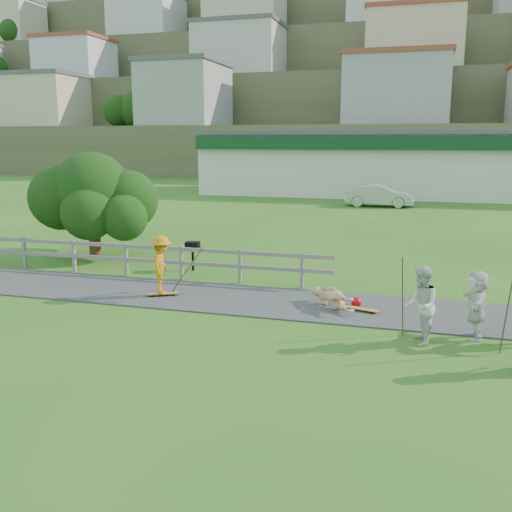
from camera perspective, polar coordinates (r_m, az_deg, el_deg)
The scene contains 18 objects.
ground at distance 15.13m, azimuth -5.43°, elevation -5.73°, with size 260.00×260.00×0.00m, color #2F631C.
path at distance 16.47m, azimuth -3.52°, elevation -4.17°, with size 34.00×3.00×0.04m, color #323234.
fence at distance 19.83m, azimuth -14.46°, elevation 0.28°, with size 15.05×0.10×1.10m.
strip_mall at distance 48.42m, azimuth 14.63°, elevation 9.00°, with size 32.50×10.75×5.10m.
hillside at distance 105.33m, azimuth 13.65°, elevation 16.74°, with size 220.00×67.00×47.50m.
skater_rider at distance 16.61m, azimuth -9.39°, elevation -1.23°, with size 1.10×0.63×1.70m, color orange.
skater_fallen at distance 15.49m, azimuth 7.66°, elevation -4.19°, with size 1.67×0.40×0.61m, color tan.
spectator_a at distance 13.17m, azimuth 16.15°, elevation -4.79°, with size 0.86×0.67×1.77m, color silver.
spectator_d at distance 13.95m, azimuth 21.17°, elevation -4.59°, with size 1.47×0.47×1.59m, color silver.
car_silver at distance 39.49m, azimuth 12.19°, elevation 5.94°, with size 1.59×4.55×1.50m, color #B8BDC1.
tree at distance 22.98m, azimuth -15.96°, elevation 4.02°, with size 4.77×4.77×3.26m, color black, non-canonical shape.
bbq at distance 19.89m, azimuth -6.34°, elevation -0.02°, with size 0.47×0.36×1.01m, color black, non-canonical shape.
longboard_rider at distance 16.80m, azimuth -9.30°, elevation -3.88°, with size 0.92×0.22×0.10m, color olive, non-canonical shape.
longboard_fallen at distance 15.38m, azimuth 10.54°, elevation -5.39°, with size 0.91×0.22×0.10m, color olive, non-canonical shape.
helmet at distance 15.80m, azimuth 9.99°, elevation -4.56°, with size 0.28×0.28×0.28m, color red.
pole_rider at distance 16.71m, azimuth -6.95°, elevation -0.91°, with size 0.03×0.03×1.79m, color #543221.
pole_spec_left at distance 13.58m, azimuth 14.45°, elevation -3.97°, with size 0.03×0.03×1.87m, color #543221.
pole_spec_right at distance 13.15m, azimuth 23.86°, elevation -4.78°, with size 0.03×0.03×2.03m, color #543221.
Camera 1 is at (5.34, -13.42, 4.51)m, focal length 40.00 mm.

